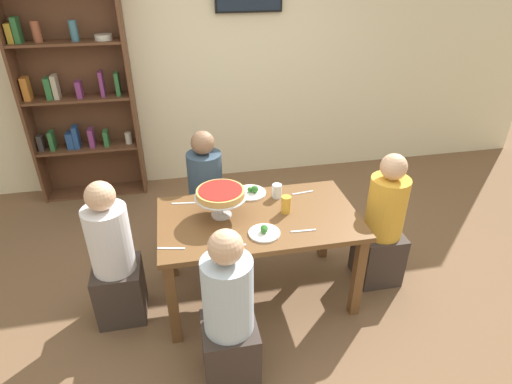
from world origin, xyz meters
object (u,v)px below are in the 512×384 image
deep_dish_pizza_stand (221,194)px  salad_plate_near_diner (251,192)px  cutlery_knife_far (303,231)px  beer_glass_amber_tall (286,204)px  salad_plate_far_diner (264,232)px  cutlery_fork_far (303,193)px  diner_far_left (207,200)px  diner_head_east (382,229)px  cutlery_knife_near (171,248)px  dining_table (259,228)px  diner_near_left (229,321)px  diner_head_west (115,263)px  cutlery_spare_fork (233,246)px  water_glass_clear_near (277,191)px  bookshelf (77,97)px  cutlery_fork_near (183,203)px

deep_dish_pizza_stand → salad_plate_near_diner: deep_dish_pizza_stand is taller
cutlery_knife_far → beer_glass_amber_tall: bearing=105.1°
salad_plate_far_diner → cutlery_fork_far: 0.65m
diner_far_left → diner_head_east: bearing=61.5°
cutlery_knife_near → cutlery_fork_far: same height
dining_table → salad_plate_near_diner: size_ratio=5.73×
diner_far_left → salad_plate_near_diner: diner_far_left is taller
diner_near_left → diner_head_west: same height
deep_dish_pizza_stand → diner_head_east: bearing=-3.4°
diner_near_left → cutlery_fork_far: 1.26m
diner_near_left → cutlery_spare_fork: diner_near_left is taller
diner_near_left → water_glass_clear_near: bearing=-28.8°
bookshelf → diner_head_west: 2.18m
diner_far_left → cutlery_spare_fork: diner_far_left is taller
water_glass_clear_near → cutlery_fork_near: water_glass_clear_near is taller
dining_table → diner_head_east: (1.01, -0.01, -0.15)m
dining_table → diner_near_left: size_ratio=1.27×
bookshelf → diner_far_left: 1.87m
diner_head_east → water_glass_clear_near: bearing=-17.3°
bookshelf → deep_dish_pizza_stand: (1.24, -1.95, -0.20)m
salad_plate_far_diner → dining_table: bearing=88.2°
deep_dish_pizza_stand → cutlery_knife_near: size_ratio=2.11×
deep_dish_pizza_stand → cutlery_fork_far: (0.68, 0.20, -0.18)m
cutlery_fork_near → cutlery_fork_far: bearing=-174.1°
water_glass_clear_near → cutlery_fork_far: (0.22, 0.02, -0.05)m
diner_far_left → diner_head_east: 1.52m
beer_glass_amber_tall → cutlery_fork_near: 0.79m
diner_far_left → diner_near_left: 1.43m
diner_head_west → cutlery_knife_far: 1.37m
diner_head_west → salad_plate_near_diner: (1.06, 0.36, 0.26)m
deep_dish_pizza_stand → diner_near_left: bearing=-94.8°
cutlery_knife_near → cutlery_fork_far: (1.06, 0.53, 0.00)m
salad_plate_far_diner → cutlery_fork_near: (-0.52, 0.51, -0.01)m
diner_near_left → beer_glass_amber_tall: diner_near_left is taller
beer_glass_amber_tall → cutlery_fork_far: bearing=50.1°
diner_head_west → cutlery_knife_far: (1.32, -0.22, 0.25)m
cutlery_knife_near → cutlery_spare_fork: same height
dining_table → cutlery_knife_near: size_ratio=8.12×
diner_head_east → salad_plate_far_diner: bearing=11.8°
diner_near_left → salad_plate_near_diner: bearing=-17.7°
cutlery_knife_near → cutlery_spare_fork: 0.40m
bookshelf → cutlery_fork_far: (1.92, -1.75, -0.37)m
diner_head_west → cutlery_fork_far: size_ratio=6.39×
bookshelf → cutlery_spare_fork: 2.68m
cutlery_knife_far → salad_plate_far_diner: bearing=178.5°
cutlery_spare_fork → salad_plate_far_diner: bearing=24.2°
bookshelf → diner_head_east: (2.52, -2.03, -0.63)m
diner_head_west → salad_plate_far_diner: 1.10m
bookshelf → cutlery_fork_far: 2.63m
beer_glass_amber_tall → water_glass_clear_near: size_ratio=1.20×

